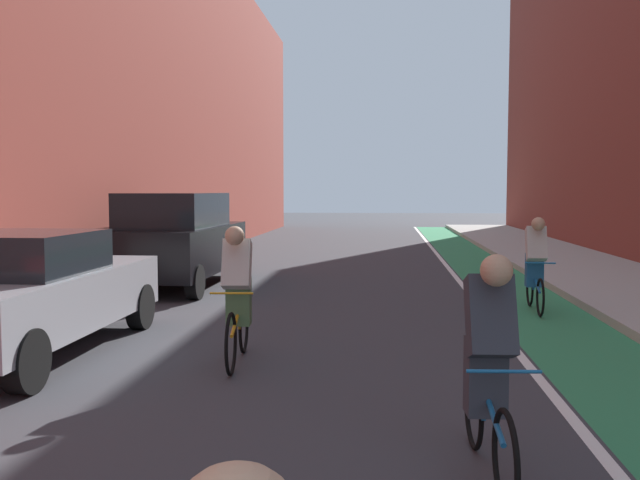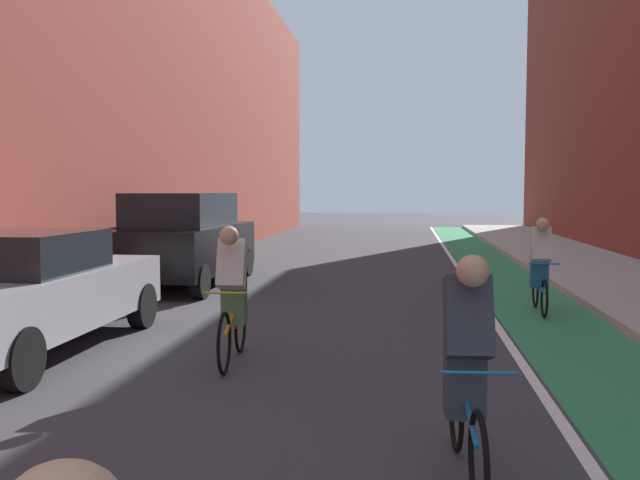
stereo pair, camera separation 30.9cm
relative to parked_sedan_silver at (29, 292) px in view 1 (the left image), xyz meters
The scene contains 10 objects.
ground_plane 7.79m from the parked_sedan_silver, 64.45° to the left, with size 94.96×94.96×0.00m, color #38383D.
bike_lane_paint 11.39m from the parked_sedan_silver, 52.35° to the left, with size 1.60×43.16×0.00m, color #2D8451.
lane_divider_stripe 10.86m from the parked_sedan_silver, 56.12° to the left, with size 0.12×43.16×0.00m, color white.
sidewalk_right 13.02m from the parked_sedan_silver, 43.78° to the left, with size 3.30×43.16×0.14m, color #A8A59E.
building_facade_left 10.37m from the parked_sedan_silver, 107.61° to the left, with size 4.15×43.16×10.29m.
parked_sedan_silver is the anchor object (origin of this frame).
parked_suv_black 6.11m from the parked_sedan_silver, 90.01° to the left, with size 2.00×4.65×1.98m.
cyclist_mid 6.00m from the parked_sedan_silver, 31.73° to the right, with size 0.48×1.70×1.61m.
cyclist_trailing 2.66m from the parked_sedan_silver, ahead, with size 0.48×1.75×1.63m.
cyclist_far 7.85m from the parked_sedan_silver, 28.56° to the left, with size 0.48×1.68×1.59m.
Camera 1 is at (1.01, 2.57, 2.03)m, focal length 38.55 mm.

